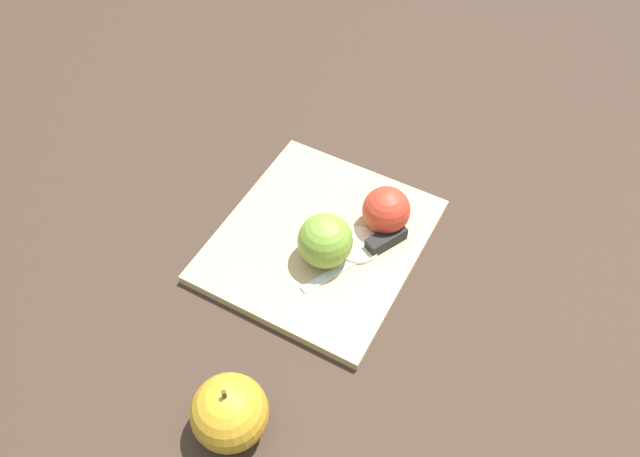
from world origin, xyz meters
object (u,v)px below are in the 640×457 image
(apple_half_left, at_px, (386,210))
(knife, at_px, (380,243))
(apple_half_right, at_px, (325,241))
(apple_whole, at_px, (230,413))

(apple_half_left, relative_size, knife, 0.42)
(apple_half_left, height_order, knife, apple_half_left)
(apple_half_right, bearing_deg, apple_half_left, -141.14)
(apple_half_left, distance_m, apple_half_right, 0.10)
(apple_half_right, distance_m, knife, 0.08)
(apple_half_right, bearing_deg, apple_whole, 70.93)
(apple_whole, bearing_deg, knife, 174.62)
(apple_half_left, distance_m, apple_whole, 0.35)
(apple_half_right, distance_m, apple_whole, 0.26)
(apple_half_left, bearing_deg, apple_half_right, 80.53)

